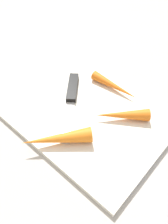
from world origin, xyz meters
TOP-DOWN VIEW (x-y plane):
  - ground_plane at (0.00, 0.00)m, footprint 1.40×1.40m
  - cutting_board at (0.00, 0.00)m, footprint 0.36×0.26m
  - knife at (-0.06, 0.03)m, footprint 0.14×0.17m
  - carrot_shortest at (0.07, 0.04)m, footprint 0.10×0.10m
  - carrot_medium at (0.01, 0.10)m, footprint 0.13×0.03m
  - carrot_longest at (0.02, -0.10)m, footprint 0.11×0.12m

SIDE VIEW (x-z plane):
  - ground_plane at x=0.00m, z-range 0.00..0.00m
  - cutting_board at x=0.00m, z-range 0.00..0.01m
  - knife at x=-0.06m, z-range 0.01..0.02m
  - carrot_medium at x=0.01m, z-range 0.01..0.03m
  - carrot_shortest at x=0.07m, z-range 0.01..0.04m
  - carrot_longest at x=0.02m, z-range 0.01..0.04m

